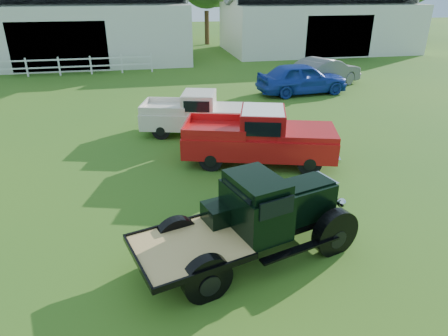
{
  "coord_description": "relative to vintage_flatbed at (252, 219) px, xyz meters",
  "views": [
    {
      "loc": [
        -1.74,
        -8.22,
        5.48
      ],
      "look_at": [
        0.2,
        1.2,
        1.05
      ],
      "focal_mm": 32.0,
      "sensor_mm": 36.0,
      "label": 1
    }
  ],
  "objects": [
    {
      "name": "shed_right",
      "position": [
        13.7,
        28.23,
        1.65
      ],
      "size": [
        16.8,
        9.2,
        5.2
      ],
      "primitive_type": null,
      "color": "beige",
      "rests_on": "ground"
    },
    {
      "name": "misc_car_grey",
      "position": [
        8.45,
        14.89,
        -0.13
      ],
      "size": [
        5.23,
        3.78,
        1.64
      ],
      "primitive_type": "imported",
      "rotation": [
        0.0,
        0.0,
        2.04
      ],
      "color": "slate",
      "rests_on": "ground"
    },
    {
      "name": "white_pickup",
      "position": [
        -0.01,
        8.16,
        -0.12
      ],
      "size": [
        4.81,
        2.89,
        1.65
      ],
      "primitive_type": null,
      "rotation": [
        0.0,
        0.0,
        -0.27
      ],
      "color": "beige",
      "rests_on": "ground"
    },
    {
      "name": "shed_left",
      "position": [
        -7.3,
        27.23,
        1.85
      ],
      "size": [
        18.8,
        10.2,
        5.6
      ],
      "primitive_type": null,
      "color": "beige",
      "rests_on": "ground"
    },
    {
      "name": "red_pickup",
      "position": [
        1.59,
        4.92,
        -0.01
      ],
      "size": [
        5.49,
        3.37,
        1.87
      ],
      "primitive_type": null,
      "rotation": [
        0.0,
        0.0,
        -0.29
      ],
      "color": "red",
      "rests_on": "ground"
    },
    {
      "name": "fence_rail",
      "position": [
        -8.3,
        21.23,
        -0.35
      ],
      "size": [
        14.2,
        0.16,
        1.2
      ],
      "primitive_type": null,
      "color": "white",
      "rests_on": "ground"
    },
    {
      "name": "misc_car_blue",
      "position": [
        6.52,
        13.49,
        -0.11
      ],
      "size": [
        5.07,
        2.39,
        1.68
      ],
      "primitive_type": "imported",
      "rotation": [
        0.0,
        0.0,
        1.66
      ],
      "color": "#1938A1",
      "rests_on": "ground"
    },
    {
      "name": "vintage_flatbed",
      "position": [
        0.0,
        0.0,
        0.0
      ],
      "size": [
        5.15,
        3.19,
        1.9
      ],
      "primitive_type": null,
      "rotation": [
        0.0,
        0.0,
        0.29
      ],
      "color": "black",
      "rests_on": "ground"
    },
    {
      "name": "ground",
      "position": [
        -0.3,
        1.23,
        -0.95
      ],
      "size": [
        120.0,
        120.0,
        0.0
      ],
      "primitive_type": "plane",
      "color": "#30611D"
    }
  ]
}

